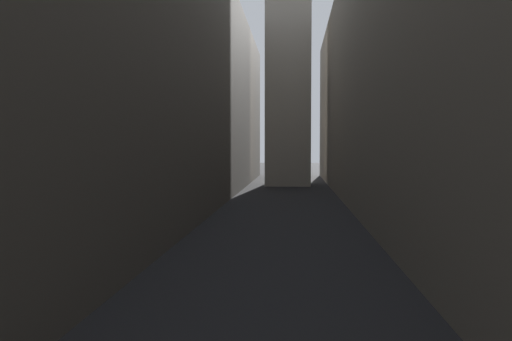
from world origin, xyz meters
name	(u,v)px	position (x,y,z in m)	size (l,w,h in m)	color
ground_plane	(283,213)	(0.00, 48.00, 0.00)	(264.00, 264.00, 0.00)	#232326
building_block_left	(124,77)	(-13.36, 50.00, 11.08)	(15.73, 108.00, 22.16)	#60594F
building_block_right	(417,71)	(10.74, 50.00, 11.36)	(10.48, 108.00, 22.71)	gray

